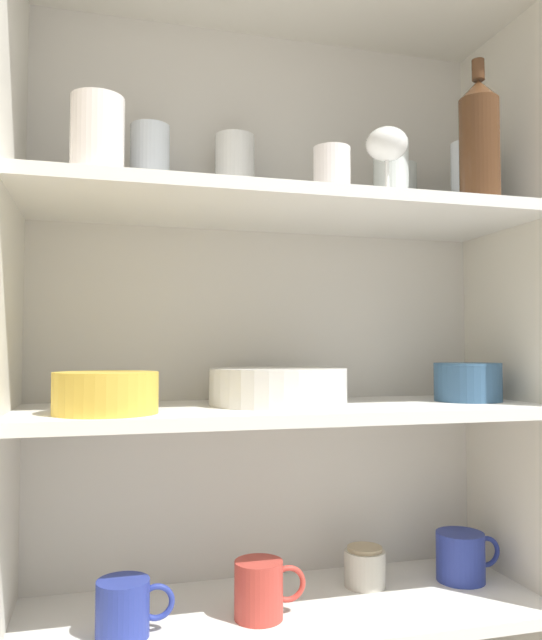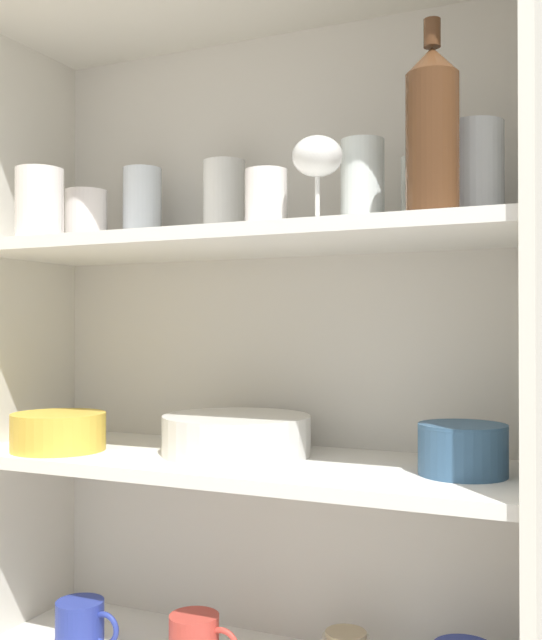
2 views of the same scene
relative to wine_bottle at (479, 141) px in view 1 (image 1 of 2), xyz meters
name	(u,v)px [view 1 (image 1 of 2)]	position (x,y,z in m)	size (l,w,h in m)	color
cupboard_back_panel	(263,382)	(-0.33, 0.25, -0.43)	(0.92, 0.02, 1.38)	silver
cupboard_side_left	(3,391)	(-0.78, 0.08, -0.43)	(0.02, 0.34, 1.38)	silver
cupboard_side_right	(514,383)	(0.12, 0.08, -0.43)	(0.02, 0.34, 1.38)	silver
shelf_board_lower	(287,612)	(-0.33, 0.08, -0.80)	(0.88, 0.30, 0.02)	white
shelf_board_middle	(287,411)	(-0.33, 0.08, -0.47)	(0.88, 0.30, 0.02)	white
shelf_board_upper	(286,210)	(-0.33, 0.08, -0.12)	(0.88, 0.30, 0.02)	white
tumbler_glass_0	(150,166)	(-0.55, 0.16, -0.04)	(0.07, 0.07, 0.14)	white
tumbler_glass_1	(400,194)	(-0.06, 0.19, -0.05)	(0.07, 0.07, 0.12)	white
tumbler_glass_2	(391,176)	(-0.12, 0.09, -0.05)	(0.06, 0.06, 0.13)	white
tumbler_glass_3	(97,137)	(-0.64, -0.01, -0.05)	(0.08, 0.08, 0.12)	silver
tumbler_glass_4	(332,175)	(-0.26, 0.04, -0.07)	(0.06, 0.06, 0.09)	silver
tumbler_glass_5	(473,180)	(0.04, 0.08, -0.04)	(0.08, 0.08, 0.14)	white
tumbler_glass_6	(235,175)	(-0.40, 0.18, -0.04)	(0.07, 0.07, 0.14)	white
tumbler_glass_7	(101,166)	(-0.64, 0.11, -0.06)	(0.07, 0.07, 0.10)	silver
wine_glass_0	(387,150)	(-0.17, 0.02, -0.02)	(0.08, 0.08, 0.13)	white
wine_bottle	(479,141)	(0.00, 0.00, 0.00)	(0.07, 0.07, 0.26)	#4C2D19
plate_stack_white	(278,386)	(-0.34, 0.10, -0.43)	(0.24, 0.24, 0.06)	silver
mixing_bowl_large	(106,391)	(-0.62, 0.02, -0.43)	(0.15, 0.15, 0.06)	gold
serving_bowl_small	(468,380)	(0.02, 0.08, -0.42)	(0.12, 0.12, 0.07)	#33567A
coffee_mug_primary	(260,589)	(-0.38, 0.05, -0.75)	(0.12, 0.08, 0.09)	#BC3D33
coffee_mug_extra_1	(124,608)	(-0.59, 0.04, -0.75)	(0.12, 0.08, 0.08)	#283893
coffee_mug_extra_2	(461,556)	(0.02, 0.11, -0.75)	(0.13, 0.09, 0.09)	#283893
storage_jar	(365,567)	(-0.16, 0.13, -0.76)	(0.07, 0.07, 0.07)	beige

